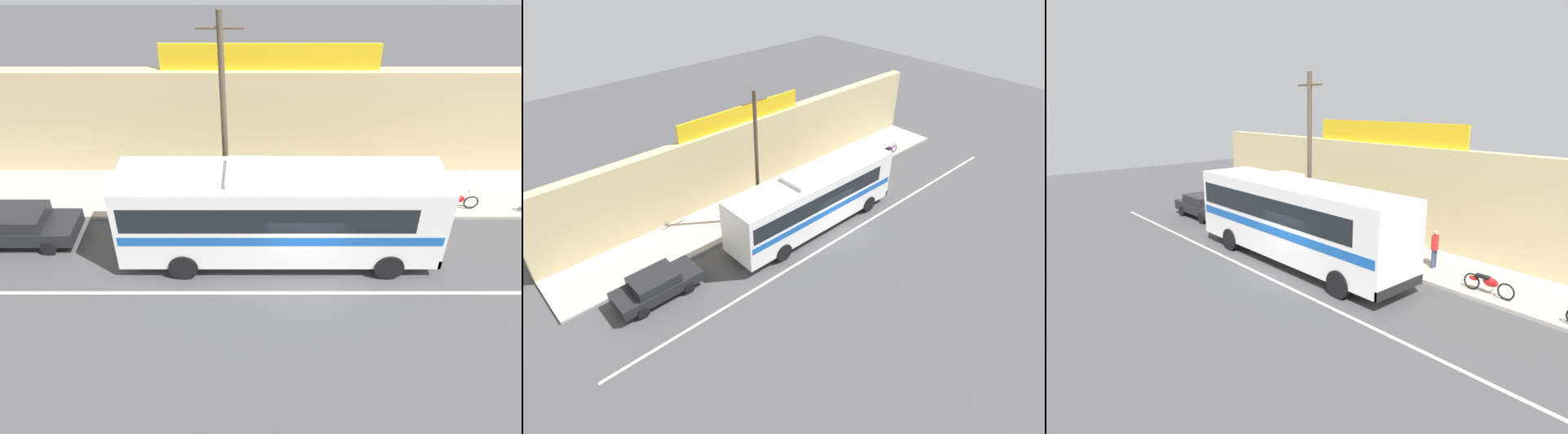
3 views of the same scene
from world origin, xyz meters
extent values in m
plane|color=#444447|center=(0.00, 0.00, 0.00)|extent=(70.00, 70.00, 0.00)
cube|color=#A8A399|center=(0.00, 5.20, 0.07)|extent=(30.00, 3.60, 0.14)
cube|color=tan|center=(0.00, 7.35, 2.40)|extent=(30.00, 0.70, 4.80)
cube|color=gold|center=(-1.10, 7.35, 5.35)|extent=(9.10, 0.12, 1.10)
cube|color=silver|center=(0.00, -0.80, 0.00)|extent=(30.00, 0.14, 0.01)
cube|color=white|center=(-0.81, 1.18, 1.99)|extent=(11.27, 2.52, 3.10)
cube|color=black|center=(-1.26, 1.18, 2.54)|extent=(9.92, 2.54, 0.96)
cube|color=#1956B2|center=(-0.81, 1.18, 1.69)|extent=(11.04, 2.54, 0.36)
cube|color=black|center=(4.79, 1.18, 2.44)|extent=(0.04, 2.27, 1.40)
cube|color=black|center=(4.78, 1.18, 0.62)|extent=(0.12, 2.52, 0.36)
cube|color=silver|center=(-1.94, 1.18, 3.66)|extent=(1.40, 1.77, 0.24)
cylinder|color=black|center=(3.02, 2.35, 0.52)|extent=(1.04, 0.32, 1.04)
cylinder|color=black|center=(3.02, 0.01, 0.52)|extent=(1.04, 0.32, 1.04)
cylinder|color=black|center=(-4.19, 2.35, 0.52)|extent=(1.04, 0.32, 1.04)
cylinder|color=black|center=(-4.19, 0.01, 0.52)|extent=(1.04, 0.32, 1.04)
cube|color=black|center=(-10.64, 2.08, 0.61)|extent=(4.32, 1.76, 0.56)
cube|color=black|center=(-10.74, 2.08, 1.13)|extent=(2.24, 1.59, 0.48)
cube|color=black|center=(-9.91, 2.08, 1.09)|extent=(0.21, 1.48, 0.34)
cylinder|color=black|center=(-9.39, 2.91, 0.31)|extent=(0.62, 0.20, 0.62)
cylinder|color=black|center=(-9.39, 1.25, 0.31)|extent=(0.62, 0.20, 0.62)
cylinder|color=brown|center=(-2.83, 3.76, 4.18)|extent=(0.22, 0.22, 8.08)
cylinder|color=brown|center=(-2.83, 3.76, 7.62)|extent=(1.60, 0.10, 0.10)
torus|color=black|center=(7.20, 3.98, 0.45)|extent=(0.62, 0.06, 0.62)
torus|color=black|center=(5.92, 3.98, 0.45)|extent=(0.62, 0.06, 0.62)
cylinder|color=silver|center=(7.12, 3.98, 0.75)|extent=(0.34, 0.04, 0.65)
cylinder|color=silver|center=(7.02, 3.98, 1.07)|extent=(0.03, 0.56, 0.03)
ellipsoid|color=red|center=(6.63, 3.98, 0.63)|extent=(0.56, 0.22, 0.34)
cube|color=black|center=(6.33, 3.98, 0.75)|extent=(0.52, 0.20, 0.10)
ellipsoid|color=red|center=(5.98, 3.98, 0.59)|extent=(0.36, 0.14, 0.16)
cylinder|color=navy|center=(1.84, 4.62, 0.53)|extent=(0.13, 0.13, 0.78)
cylinder|color=navy|center=(1.84, 4.44, 0.53)|extent=(0.13, 0.13, 0.78)
cylinder|color=gold|center=(1.84, 4.53, 1.21)|extent=(0.30, 0.30, 0.59)
sphere|color=tan|center=(1.84, 4.53, 1.64)|extent=(0.21, 0.21, 0.21)
cylinder|color=gold|center=(1.84, 4.73, 1.24)|extent=(0.08, 0.08, 0.54)
cylinder|color=gold|center=(1.84, 4.33, 1.24)|extent=(0.08, 0.08, 0.54)
cylinder|color=navy|center=(3.74, 4.94, 0.53)|extent=(0.13, 0.13, 0.79)
cylinder|color=navy|center=(3.74, 4.76, 0.53)|extent=(0.13, 0.13, 0.79)
cylinder|color=red|center=(3.74, 4.85, 1.22)|extent=(0.30, 0.30, 0.59)
sphere|color=tan|center=(3.74, 4.85, 1.65)|extent=(0.21, 0.21, 0.21)
cylinder|color=red|center=(3.74, 5.05, 1.25)|extent=(0.08, 0.08, 0.54)
cylinder|color=red|center=(3.74, 4.65, 1.25)|extent=(0.08, 0.08, 0.54)
camera|label=1|loc=(-1.48, -13.76, 13.03)|focal=36.32mm
camera|label=2|loc=(-16.62, -13.96, 15.95)|focal=30.59mm
camera|label=3|loc=(13.43, -10.62, 6.78)|focal=30.74mm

